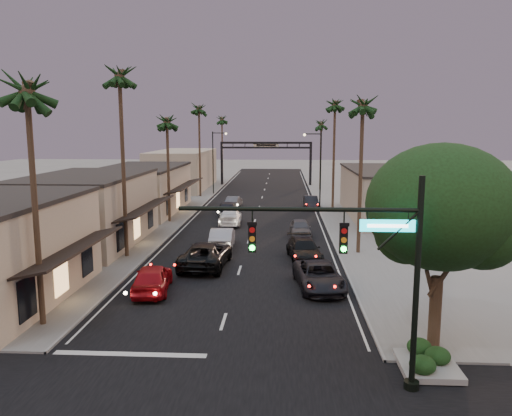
# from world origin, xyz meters

# --- Properties ---
(ground) EXTENTS (200.00, 200.00, 0.00)m
(ground) POSITION_xyz_m (0.00, 40.00, 0.00)
(ground) COLOR slate
(ground) RESTS_ON ground
(road) EXTENTS (14.00, 120.00, 0.02)m
(road) POSITION_xyz_m (0.00, 45.00, 0.00)
(road) COLOR black
(road) RESTS_ON ground
(sidewalk_left) EXTENTS (5.00, 92.00, 0.12)m
(sidewalk_left) POSITION_xyz_m (-9.50, 52.00, 0.06)
(sidewalk_left) COLOR slate
(sidewalk_left) RESTS_ON ground
(sidewalk_right) EXTENTS (5.00, 92.00, 0.12)m
(sidewalk_right) POSITION_xyz_m (9.50, 52.00, 0.06)
(sidewalk_right) COLOR slate
(sidewalk_right) RESTS_ON ground
(storefront_mid) EXTENTS (8.00, 14.00, 5.50)m
(storefront_mid) POSITION_xyz_m (-13.00, 26.00, 2.75)
(storefront_mid) COLOR #9F967F
(storefront_mid) RESTS_ON ground
(storefront_far) EXTENTS (8.00, 16.00, 5.00)m
(storefront_far) POSITION_xyz_m (-13.00, 42.00, 2.50)
(storefront_far) COLOR tan
(storefront_far) RESTS_ON ground
(storefront_dist) EXTENTS (8.00, 20.00, 6.00)m
(storefront_dist) POSITION_xyz_m (-13.00, 65.00, 3.00)
(storefront_dist) COLOR #9F967F
(storefront_dist) RESTS_ON ground
(building_right) EXTENTS (8.00, 18.00, 5.00)m
(building_right) POSITION_xyz_m (14.00, 40.00, 2.50)
(building_right) COLOR #9F967F
(building_right) RESTS_ON ground
(traffic_signal) EXTENTS (8.51, 0.22, 7.80)m
(traffic_signal) POSITION_xyz_m (5.69, 4.00, 5.08)
(traffic_signal) COLOR black
(traffic_signal) RESTS_ON ground
(corner_tree) EXTENTS (6.20, 6.20, 8.80)m
(corner_tree) POSITION_xyz_m (9.48, 7.45, 5.98)
(corner_tree) COLOR #38281C
(corner_tree) RESTS_ON ground
(planter) EXTENTS (2.20, 2.60, 0.24)m
(planter) POSITION_xyz_m (8.60, 5.50, 0.00)
(planter) COLOR gray
(planter) RESTS_ON ground
(arch) EXTENTS (15.20, 0.40, 7.27)m
(arch) POSITION_xyz_m (0.00, 70.00, 5.53)
(arch) COLOR black
(arch) RESTS_ON ground
(streetlight_right) EXTENTS (2.13, 0.30, 9.00)m
(streetlight_right) POSITION_xyz_m (6.92, 45.00, 5.33)
(streetlight_right) COLOR black
(streetlight_right) RESTS_ON ground
(streetlight_left) EXTENTS (2.13, 0.30, 9.00)m
(streetlight_left) POSITION_xyz_m (-6.92, 58.00, 5.33)
(streetlight_left) COLOR black
(streetlight_left) RESTS_ON ground
(palm_la) EXTENTS (3.20, 3.20, 13.20)m
(palm_la) POSITION_xyz_m (-8.60, 9.00, 11.44)
(palm_la) COLOR #38281C
(palm_la) RESTS_ON ground
(palm_lb) EXTENTS (3.20, 3.20, 15.20)m
(palm_lb) POSITION_xyz_m (-8.60, 22.00, 13.39)
(palm_lb) COLOR #38281C
(palm_lb) RESTS_ON ground
(palm_lc) EXTENTS (3.20, 3.20, 12.20)m
(palm_lc) POSITION_xyz_m (-8.60, 36.00, 10.47)
(palm_lc) COLOR #38281C
(palm_lc) RESTS_ON ground
(palm_ld) EXTENTS (3.20, 3.20, 14.20)m
(palm_ld) POSITION_xyz_m (-8.60, 55.00, 12.42)
(palm_ld) COLOR #38281C
(palm_ld) RESTS_ON ground
(palm_ra) EXTENTS (3.20, 3.20, 13.20)m
(palm_ra) POSITION_xyz_m (8.60, 24.00, 11.44)
(palm_ra) COLOR #38281C
(palm_ra) RESTS_ON ground
(palm_rb) EXTENTS (3.20, 3.20, 14.20)m
(palm_rb) POSITION_xyz_m (8.60, 44.00, 12.42)
(palm_rb) COLOR #38281C
(palm_rb) RESTS_ON ground
(palm_rc) EXTENTS (3.20, 3.20, 12.20)m
(palm_rc) POSITION_xyz_m (8.60, 64.00, 10.47)
(palm_rc) COLOR #38281C
(palm_rc) RESTS_ON ground
(palm_far) EXTENTS (3.20, 3.20, 13.20)m
(palm_far) POSITION_xyz_m (-8.30, 78.00, 11.44)
(palm_far) COLOR #38281C
(palm_far) RESTS_ON ground
(oncoming_red) EXTENTS (2.49, 5.06, 1.66)m
(oncoming_red) POSITION_xyz_m (-4.64, 14.28, 0.83)
(oncoming_red) COLOR #9E0B11
(oncoming_red) RESTS_ON ground
(oncoming_pickup) EXTENTS (3.26, 6.43, 1.74)m
(oncoming_pickup) POSITION_xyz_m (-2.37, 19.78, 0.87)
(oncoming_pickup) COLOR black
(oncoming_pickup) RESTS_ON ground
(oncoming_silver) EXTENTS (1.93, 5.06, 1.65)m
(oncoming_silver) POSITION_xyz_m (-1.90, 25.28, 0.82)
(oncoming_silver) COLOR #9D9DA2
(oncoming_silver) RESTS_ON ground
(oncoming_white) EXTENTS (2.41, 5.39, 1.54)m
(oncoming_white) POSITION_xyz_m (-2.33, 35.08, 0.77)
(oncoming_white) COLOR white
(oncoming_white) RESTS_ON ground
(oncoming_dgrey) EXTENTS (2.01, 4.71, 1.59)m
(oncoming_dgrey) POSITION_xyz_m (-3.16, 40.58, 0.79)
(oncoming_dgrey) COLOR black
(oncoming_dgrey) RESTS_ON ground
(oncoming_grey_far) EXTENTS (1.76, 4.22, 1.36)m
(oncoming_grey_far) POSITION_xyz_m (-3.06, 46.08, 0.68)
(oncoming_grey_far) COLOR #525358
(oncoming_grey_far) RESTS_ON ground
(curbside_near) EXTENTS (3.18, 5.76, 1.53)m
(curbside_near) POSITION_xyz_m (5.04, 15.46, 0.76)
(curbside_near) COLOR black
(curbside_near) RESTS_ON ground
(curbside_black) EXTENTS (2.78, 5.49, 1.53)m
(curbside_black) POSITION_xyz_m (4.43, 21.99, 0.76)
(curbside_black) COLOR black
(curbside_black) RESTS_ON ground
(curbside_grey) EXTENTS (1.94, 4.46, 1.50)m
(curbside_grey) POSITION_xyz_m (4.41, 29.97, 0.75)
(curbside_grey) COLOR #45454A
(curbside_grey) RESTS_ON ground
(curbside_far) EXTENTS (1.76, 4.51, 1.46)m
(curbside_far) POSITION_xyz_m (6.20, 45.75, 0.73)
(curbside_far) COLOR black
(curbside_far) RESTS_ON ground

